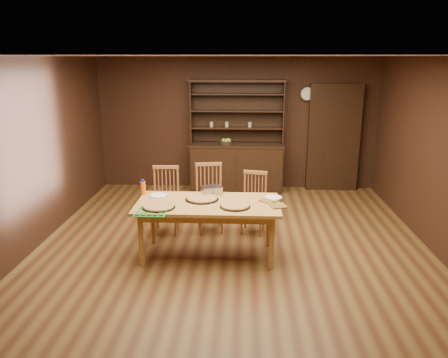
# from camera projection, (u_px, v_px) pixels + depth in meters

# --- Properties ---
(floor) EXTENTS (6.00, 6.00, 0.00)m
(floor) POSITION_uv_depth(u_px,v_px,m) (232.00, 247.00, 6.16)
(floor) COLOR brown
(floor) RESTS_ON ground
(room_shell) EXTENTS (6.00, 6.00, 6.00)m
(room_shell) POSITION_uv_depth(u_px,v_px,m) (233.00, 136.00, 5.74)
(room_shell) COLOR white
(room_shell) RESTS_ON floor
(china_hutch) EXTENTS (1.84, 0.52, 2.17)m
(china_hutch) POSITION_uv_depth(u_px,v_px,m) (237.00, 161.00, 8.65)
(china_hutch) COLOR black
(china_hutch) RESTS_ON floor
(doorway) EXTENTS (1.00, 0.18, 2.10)m
(doorway) POSITION_uv_depth(u_px,v_px,m) (333.00, 138.00, 8.58)
(doorway) COLOR black
(doorway) RESTS_ON floor
(wall_clock) EXTENTS (0.30, 0.05, 0.30)m
(wall_clock) POSITION_uv_depth(u_px,v_px,m) (307.00, 94.00, 8.43)
(wall_clock) COLOR black
(wall_clock) RESTS_ON room_shell
(dining_table) EXTENTS (1.87, 0.94, 0.75)m
(dining_table) POSITION_uv_depth(u_px,v_px,m) (208.00, 208.00, 5.73)
(dining_table) COLOR gold
(dining_table) RESTS_ON floor
(chair_left) EXTENTS (0.43, 0.41, 1.01)m
(chair_left) POSITION_uv_depth(u_px,v_px,m) (166.00, 197.00, 6.60)
(chair_left) COLOR #B46E3D
(chair_left) RESTS_ON floor
(chair_center) EXTENTS (0.49, 0.48, 1.04)m
(chair_center) POSITION_uv_depth(u_px,v_px,m) (209.00, 195.00, 6.66)
(chair_center) COLOR #B46E3D
(chair_center) RESTS_ON floor
(chair_right) EXTENTS (0.45, 0.44, 0.93)m
(chair_right) POSITION_uv_depth(u_px,v_px,m) (254.00, 200.00, 6.61)
(chair_right) COLOR #B46E3D
(chair_right) RESTS_ON floor
(pizza_left) EXTENTS (0.42, 0.42, 0.04)m
(pizza_left) POSITION_uv_depth(u_px,v_px,m) (159.00, 206.00, 5.50)
(pizza_left) COLOR black
(pizza_left) RESTS_ON dining_table
(pizza_right) EXTENTS (0.39, 0.39, 0.04)m
(pizza_right) POSITION_uv_depth(u_px,v_px,m) (235.00, 206.00, 5.53)
(pizza_right) COLOR black
(pizza_right) RESTS_ON dining_table
(pizza_center) EXTENTS (0.45, 0.45, 0.04)m
(pizza_center) POSITION_uv_depth(u_px,v_px,m) (202.00, 198.00, 5.82)
(pizza_center) COLOR black
(pizza_center) RESTS_ON dining_table
(cooling_rack) EXTENTS (0.45, 0.45, 0.02)m
(cooling_rack) POSITION_uv_depth(u_px,v_px,m) (151.00, 212.00, 5.35)
(cooling_rack) COLOR green
(cooling_rack) RESTS_ON dining_table
(plate_left) EXTENTS (0.26, 0.26, 0.02)m
(plate_left) POSITION_uv_depth(u_px,v_px,m) (158.00, 195.00, 5.97)
(plate_left) COLOR white
(plate_left) RESTS_ON dining_table
(plate_right) EXTENTS (0.23, 0.23, 0.02)m
(plate_right) POSITION_uv_depth(u_px,v_px,m) (273.00, 197.00, 5.88)
(plate_right) COLOR white
(plate_right) RESTS_ON dining_table
(foil_dish) EXTENTS (0.32, 0.28, 0.11)m
(foil_dish) POSITION_uv_depth(u_px,v_px,m) (212.00, 190.00, 6.06)
(foil_dish) COLOR silver
(foil_dish) RESTS_ON dining_table
(juice_bottle) EXTENTS (0.07, 0.07, 0.21)m
(juice_bottle) POSITION_uv_depth(u_px,v_px,m) (143.00, 187.00, 6.03)
(juice_bottle) COLOR orange
(juice_bottle) RESTS_ON dining_table
(pot_holder_a) EXTENTS (0.24, 0.24, 0.01)m
(pot_holder_a) POSITION_uv_depth(u_px,v_px,m) (278.00, 206.00, 5.56)
(pot_holder_a) COLOR #B01E14
(pot_holder_a) RESTS_ON dining_table
(pot_holder_b) EXTENTS (0.27, 0.27, 0.01)m
(pot_holder_b) POSITION_uv_depth(u_px,v_px,m) (269.00, 201.00, 5.76)
(pot_holder_b) COLOR #B01E14
(pot_holder_b) RESTS_ON dining_table
(fruit_bowl) EXTENTS (0.25, 0.25, 0.12)m
(fruit_bowl) POSITION_uv_depth(u_px,v_px,m) (226.00, 142.00, 8.49)
(fruit_bowl) COLOR black
(fruit_bowl) RESTS_ON china_hutch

